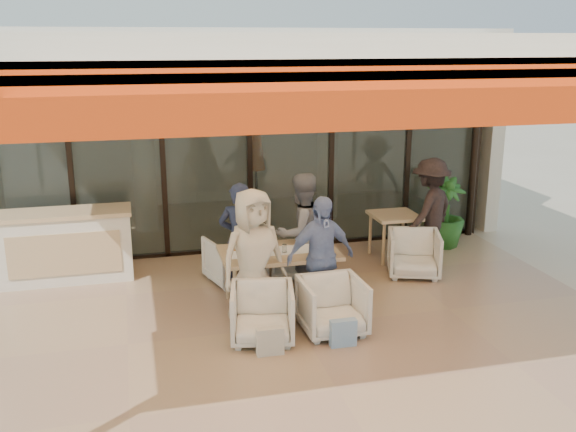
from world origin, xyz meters
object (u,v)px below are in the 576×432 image
at_px(chair_far_left, 235,258).
at_px(chair_near_left, 262,311).
at_px(diner_navy, 240,240).
at_px(host_counter, 66,246).
at_px(diner_grey, 301,233).
at_px(standing_woman, 430,211).
at_px(dining_table, 278,255).
at_px(diner_periwinkle, 320,257).
at_px(diner_cream, 253,258).
at_px(chair_far_right, 292,258).
at_px(side_chair, 414,252).
at_px(potted_palm, 444,212).
at_px(chair_near_right, 332,304).
at_px(side_table, 394,221).

bearing_deg(chair_far_left, chair_near_left, 73.81).
bearing_deg(diner_navy, chair_near_left, 108.87).
relative_size(host_counter, chair_far_left, 2.50).
xyz_separation_m(diner_grey, standing_woman, (2.23, 0.66, -0.01)).
height_order(dining_table, diner_periwinkle, diner_periwinkle).
bearing_deg(diner_cream, diner_periwinkle, -15.07).
xyz_separation_m(chair_far_right, chair_near_left, (-0.84, -1.90, 0.07)).
distance_m(host_counter, diner_periwinkle, 3.75).
bearing_deg(chair_far_right, diner_navy, 45.32).
height_order(diner_navy, diner_cream, diner_cream).
relative_size(dining_table, chair_far_left, 2.03).
distance_m(dining_table, side_chair, 2.25).
bearing_deg(potted_palm, chair_far_left, -168.42).
distance_m(diner_periwinkle, standing_woman, 2.72).
bearing_deg(dining_table, chair_far_left, 113.59).
height_order(chair_near_right, side_chair, side_chair).
distance_m(host_counter, standing_woman, 5.40).
relative_size(chair_near_left, chair_near_right, 0.99).
xyz_separation_m(chair_far_left, chair_far_right, (0.84, -0.00, -0.07)).
height_order(chair_near_left, diner_cream, diner_cream).
bearing_deg(dining_table, potted_palm, 27.72).
relative_size(diner_periwinkle, side_table, 2.08).
distance_m(chair_far_right, diner_cream, 1.72).
xyz_separation_m(dining_table, chair_far_left, (-0.41, 0.94, -0.32)).
distance_m(chair_far_right, side_table, 1.80).
height_order(chair_far_right, standing_woman, standing_woman).
xyz_separation_m(chair_far_right, diner_navy, (-0.84, -0.50, 0.49)).
height_order(host_counter, potted_palm, potted_palm).
height_order(diner_navy, standing_woman, standing_woman).
relative_size(host_counter, diner_grey, 1.12).
bearing_deg(chair_near_left, side_table, 52.41).
relative_size(chair_near_right, diner_grey, 0.45).
height_order(chair_near_right, diner_cream, diner_cream).
xyz_separation_m(chair_far_left, potted_palm, (3.62, 0.74, 0.24)).
relative_size(chair_near_right, diner_periwinkle, 0.48).
distance_m(chair_near_left, chair_near_right, 0.84).
bearing_deg(chair_near_left, diner_navy, 101.16).
bearing_deg(diner_cream, diner_navy, 74.93).
height_order(host_counter, standing_woman, standing_woman).
bearing_deg(diner_cream, chair_near_left, -105.07).
height_order(diner_grey, diner_cream, diner_cream).
xyz_separation_m(dining_table, standing_woman, (2.66, 1.10, 0.13)).
height_order(diner_cream, diner_periwinkle, diner_cream).
distance_m(chair_near_right, diner_cream, 1.09).
xyz_separation_m(diner_navy, potted_palm, (3.62, 1.24, -0.17)).
bearing_deg(standing_woman, chair_near_left, -1.64).
relative_size(diner_navy, side_chair, 2.10).
relative_size(chair_near_left, diner_navy, 0.46).
height_order(dining_table, chair_near_left, dining_table).
bearing_deg(side_table, chair_near_left, -138.76).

